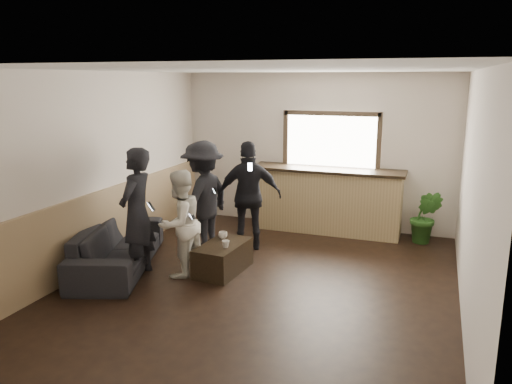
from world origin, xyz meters
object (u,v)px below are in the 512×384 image
at_px(person_b, 180,224).
at_px(person_d, 249,196).
at_px(coffee_table, 223,258).
at_px(sofa, 118,246).
at_px(bar_counter, 326,196).
at_px(cup_a, 223,235).
at_px(cup_b, 226,244).
at_px(person_a, 137,213).
at_px(person_c, 203,198).
at_px(potted_plant, 426,217).

height_order(person_b, person_d, person_d).
distance_m(coffee_table, person_d, 1.25).
bearing_deg(sofa, bar_counter, -60.52).
height_order(cup_a, cup_b, cup_a).
distance_m(coffee_table, person_a, 1.36).
xyz_separation_m(coffee_table, cup_a, (-0.09, 0.22, 0.26)).
xyz_separation_m(coffee_table, person_a, (-1.05, -0.51, 0.69)).
relative_size(coffee_table, cup_b, 8.65).
bearing_deg(person_a, person_c, 153.41).
bearing_deg(coffee_table, cup_a, 113.31).
relative_size(bar_counter, person_b, 1.81).
bearing_deg(person_a, bar_counter, 140.41).
xyz_separation_m(person_a, person_c, (0.44, 1.15, -0.01)).
relative_size(potted_plant, person_a, 0.51).
relative_size(person_c, person_d, 1.02).
relative_size(potted_plant, person_b, 0.61).
distance_m(sofa, potted_plant, 4.94).
distance_m(person_a, person_b, 0.60).
bearing_deg(cup_b, sofa, -171.65).
relative_size(coffee_table, cup_a, 7.20).
bearing_deg(sofa, cup_a, -86.78).
bearing_deg(sofa, person_c, -61.14).
height_order(bar_counter, person_b, bar_counter).
bearing_deg(person_a, potted_plant, 121.87).
distance_m(cup_b, person_b, 0.69).
distance_m(bar_counter, cup_a, 2.46).
bearing_deg(person_d, person_a, 31.99).
height_order(person_a, person_b, person_a).
bearing_deg(cup_b, cup_a, 119.30).
distance_m(sofa, person_a, 0.74).
bearing_deg(cup_a, person_d, 83.67).
distance_m(potted_plant, person_d, 2.96).
bearing_deg(coffee_table, bar_counter, 68.70).
xyz_separation_m(bar_counter, person_a, (-2.00, -2.95, 0.26)).
distance_m(cup_b, person_d, 1.26).
bearing_deg(cup_a, potted_plant, 37.26).
xyz_separation_m(sofa, coffee_table, (1.50, 0.36, -0.12)).
relative_size(sofa, coffee_table, 2.40).
bearing_deg(potted_plant, cup_a, -142.74).
height_order(potted_plant, person_a, person_a).
height_order(sofa, person_d, person_d).
xyz_separation_m(cup_a, person_d, (0.09, 0.84, 0.41)).
xyz_separation_m(potted_plant, person_d, (-2.65, -1.25, 0.42)).
bearing_deg(person_a, person_d, 140.86).
distance_m(bar_counter, sofa, 3.73).
bearing_deg(cup_b, person_d, 94.92).
xyz_separation_m(cup_b, person_a, (-1.15, -0.38, 0.44)).
bearing_deg(person_b, cup_a, 156.90).
distance_m(sofa, cup_a, 1.53).
height_order(bar_counter, sofa, bar_counter).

